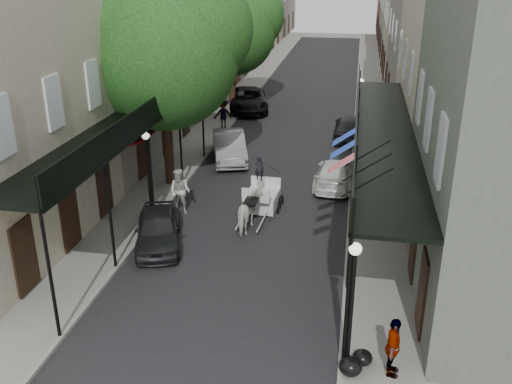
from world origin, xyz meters
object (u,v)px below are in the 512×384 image
at_px(pedestrian_sidewalk_left, 223,114).
at_px(lamppost_right_near, 351,306).
at_px(tree_far, 237,26).
at_px(carriage, 264,184).
at_px(tree_near, 172,46).
at_px(car_right_near, 335,173).
at_px(car_left_far, 248,100).
at_px(pedestrian_sidewalk_right, 393,347).
at_px(horse, 251,212).
at_px(car_right_far, 349,127).
at_px(lamppost_left, 149,174).
at_px(car_left_near, 158,229).
at_px(pedestrian_walking, 180,192).
at_px(lamppost_right_far, 359,110).
at_px(car_left_mid, 229,146).

bearing_deg(pedestrian_sidewalk_left, lamppost_right_near, 88.11).
height_order(tree_far, carriage, tree_far).
distance_m(tree_near, car_right_near, 9.46).
distance_m(pedestrian_sidewalk_left, car_left_far, 5.20).
relative_size(tree_near, pedestrian_sidewalk_right, 5.77).
distance_m(horse, car_right_far, 13.56).
distance_m(tree_far, lamppost_left, 18.57).
xyz_separation_m(lamppost_right_near, pedestrian_sidewalk_left, (-8.30, 21.43, -1.01)).
bearing_deg(car_left_near, tree_far, 76.09).
xyz_separation_m(tree_far, carriage, (4.44, -15.84, -4.82)).
relative_size(pedestrian_walking, car_left_near, 0.49).
relative_size(carriage, car_left_far, 0.47).
relative_size(lamppost_right_near, car_left_near, 0.92).
relative_size(horse, pedestrian_sidewalk_left, 1.01).
bearing_deg(lamppost_left, carriage, 28.60).
distance_m(lamppost_right_far, car_left_far, 10.21).
height_order(carriage, car_left_near, carriage).
relative_size(lamppost_right_far, car_left_far, 0.66).
xyz_separation_m(lamppost_right_near, carriage, (-3.91, 10.34, -1.03)).
relative_size(tree_far, lamppost_right_far, 2.32).
relative_size(tree_far, pedestrian_walking, 4.39).
relative_size(horse, car_left_near, 0.46).
bearing_deg(car_right_near, car_right_far, -89.86).
distance_m(car_left_near, car_left_mid, 10.01).
xyz_separation_m(carriage, car_left_far, (-3.79, 16.25, -0.24)).
height_order(lamppost_right_near, car_left_mid, lamppost_right_near).
distance_m(lamppost_left, pedestrian_walking, 1.73).
relative_size(pedestrian_sidewalk_left, pedestrian_sidewalk_right, 1.10).
xyz_separation_m(tree_near, lamppost_right_near, (8.30, -12.18, -4.44)).
height_order(lamppost_left, car_left_far, lamppost_left).
height_order(horse, car_right_near, horse).
bearing_deg(lamppost_left, pedestrian_sidewalk_left, 90.43).
height_order(tree_far, lamppost_right_far, tree_far).
relative_size(lamppost_left, pedestrian_sidewalk_right, 2.22).
relative_size(horse, car_right_far, 0.42).
relative_size(car_left_near, car_left_far, 0.72).
xyz_separation_m(tree_near, car_left_mid, (1.60, 3.82, -5.73)).
bearing_deg(lamppost_right_far, horse, -108.44).
relative_size(horse, pedestrian_walking, 0.94).
xyz_separation_m(pedestrian_walking, pedestrian_sidewalk_right, (8.37, -8.97, -0.03)).
bearing_deg(pedestrian_walking, pedestrian_sidewalk_right, -36.08).
bearing_deg(car_left_near, tree_near, 82.87).
height_order(car_left_near, car_left_mid, car_left_mid).
xyz_separation_m(pedestrian_walking, car_right_near, (6.30, 4.29, -0.36)).
relative_size(tree_far, car_right_near, 2.00).
bearing_deg(tree_near, pedestrian_sidewalk_left, 90.02).
bearing_deg(car_left_near, lamppost_right_far, 45.63).
bearing_deg(tree_near, pedestrian_walking, -71.89).
xyz_separation_m(lamppost_right_far, car_right_far, (-0.50, 1.00, -1.31)).
distance_m(carriage, car_right_near, 4.17).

